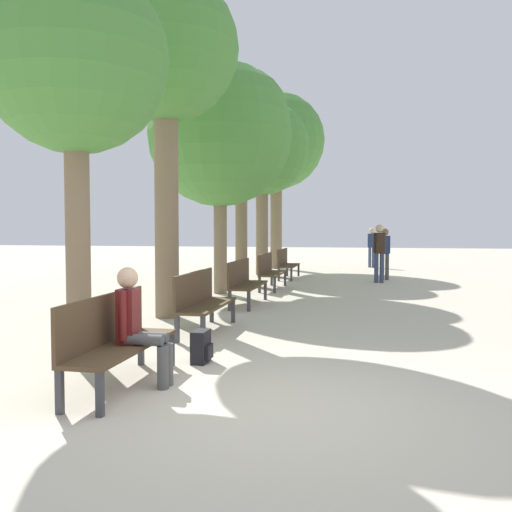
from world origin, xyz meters
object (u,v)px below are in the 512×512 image
at_px(bench_row_1, 201,298).
at_px(tree_row_3, 241,118).
at_px(bench_row_0, 114,335).
at_px(tree_row_1, 165,54).
at_px(backpack, 201,347).
at_px(tree_row_0, 75,63).
at_px(bench_row_4, 286,262).
at_px(bench_row_2, 244,280).
at_px(tree_row_5, 276,142).
at_px(person_seated, 138,323).
at_px(bench_row_3, 269,269).
at_px(pedestrian_mid, 385,251).
at_px(pedestrian_near, 372,245).
at_px(tree_row_4, 262,149).
at_px(pedestrian_far, 379,249).
at_px(tree_row_2, 220,135).

relative_size(bench_row_1, tree_row_3, 0.31).
distance_m(bench_row_0, tree_row_1, 6.02).
bearing_deg(backpack, tree_row_0, 179.63).
distance_m(tree_row_0, tree_row_3, 9.27).
xyz_separation_m(bench_row_4, backpack, (0.58, -11.15, -0.33)).
bearing_deg(bench_row_2, backpack, -83.43).
distance_m(bench_row_4, tree_row_5, 6.18).
xyz_separation_m(bench_row_0, tree_row_1, (-1.00, 4.29, 4.11)).
bearing_deg(person_seated, bench_row_3, 91.46).
bearing_deg(tree_row_1, pedestrian_mid, 63.67).
bearing_deg(pedestrian_near, tree_row_1, -105.14).
height_order(bench_row_1, pedestrian_near, pedestrian_near).
distance_m(tree_row_1, backpack, 5.67).
distance_m(tree_row_1, tree_row_4, 9.26).
xyz_separation_m(bench_row_1, pedestrian_far, (2.83, 8.37, 0.44)).
relative_size(tree_row_1, pedestrian_far, 3.59).
distance_m(bench_row_4, backpack, 11.17).
bearing_deg(bench_row_0, backpack, 62.96).
bearing_deg(pedestrian_mid, tree_row_0, -109.61).
bearing_deg(tree_row_0, pedestrian_mid, 70.39).
xyz_separation_m(bench_row_1, pedestrian_near, (2.65, 14.71, 0.37)).
xyz_separation_m(bench_row_0, pedestrian_near, (2.65, 17.78, 0.37)).
bearing_deg(tree_row_4, pedestrian_far, -28.90).
distance_m(tree_row_0, pedestrian_near, 17.25).
height_order(bench_row_1, bench_row_4, same).
bearing_deg(bench_row_3, pedestrian_near, 72.80).
bearing_deg(bench_row_2, tree_row_0, -101.27).
height_order(bench_row_3, pedestrian_mid, pedestrian_mid).
xyz_separation_m(bench_row_4, tree_row_3, (-1.00, -1.93, 4.12)).
height_order(tree_row_0, pedestrian_far, tree_row_0).
xyz_separation_m(tree_row_0, backpack, (1.57, -0.01, -3.40)).
relative_size(bench_row_2, bench_row_3, 1.00).
bearing_deg(bench_row_0, bench_row_2, 90.00).
relative_size(tree_row_4, tree_row_5, 0.86).
height_order(tree_row_5, backpack, tree_row_5).
distance_m(tree_row_5, pedestrian_far, 7.49).
relative_size(bench_row_2, tree_row_2, 0.34).
height_order(bench_row_2, bench_row_3, same).
bearing_deg(tree_row_3, bench_row_4, 62.65).
bearing_deg(bench_row_1, backpack, -73.44).
bearing_deg(bench_row_0, tree_row_5, 93.45).
xyz_separation_m(tree_row_1, tree_row_4, (0.00, 9.26, -0.42)).
xyz_separation_m(bench_row_3, tree_row_4, (-1.00, 4.34, 3.69)).
height_order(bench_row_0, bench_row_2, same).
bearing_deg(pedestrian_far, backpack, -102.32).
bearing_deg(person_seated, tree_row_1, 106.22).
xyz_separation_m(pedestrian_mid, pedestrian_far, (-0.19, -0.96, 0.07)).
bearing_deg(tree_row_5, bench_row_4, -76.86).
xyz_separation_m(bench_row_3, person_seated, (0.23, -9.14, 0.12)).
xyz_separation_m(tree_row_0, tree_row_4, (0.00, 12.41, 0.62)).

